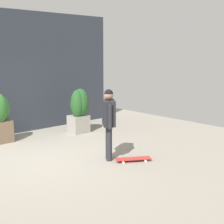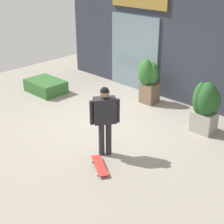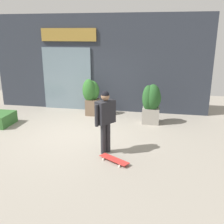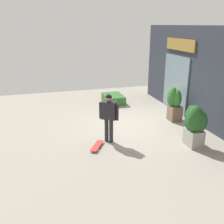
{
  "view_description": "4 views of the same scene",
  "coord_description": "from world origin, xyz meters",
  "px_view_note": "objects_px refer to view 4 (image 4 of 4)",
  "views": [
    {
      "loc": [
        -3.71,
        -6.42,
        2.43
      ],
      "look_at": [
        1.24,
        -1.03,
        1.08
      ],
      "focal_mm": 52.43,
      "sensor_mm": 36.0,
      "label": 1
    },
    {
      "loc": [
        5.78,
        -5.73,
        4.09
      ],
      "look_at": [
        1.24,
        -1.03,
        1.08
      ],
      "focal_mm": 54.29,
      "sensor_mm": 36.0,
      "label": 2
    },
    {
      "loc": [
        2.41,
        -7.12,
        2.98
      ],
      "look_at": [
        1.24,
        -1.03,
        1.08
      ],
      "focal_mm": 41.93,
      "sensor_mm": 36.0,
      "label": 3
    },
    {
      "loc": [
        8.44,
        -3.13,
        3.68
      ],
      "look_at": [
        1.24,
        -1.03,
        1.08
      ],
      "focal_mm": 40.7,
      "sensor_mm": 36.0,
      "label": 4
    }
  ],
  "objects_px": {
    "skateboarder": "(109,113)",
    "planter_box_left": "(195,123)",
    "planter_box_right": "(175,102)",
    "skateboard": "(97,146)"
  },
  "relations": [
    {
      "from": "skateboard",
      "to": "planter_box_left",
      "type": "distance_m",
      "value": 3.14
    },
    {
      "from": "skateboarder",
      "to": "planter_box_left",
      "type": "distance_m",
      "value": 2.72
    },
    {
      "from": "skateboard",
      "to": "planter_box_left",
      "type": "relative_size",
      "value": 0.58
    },
    {
      "from": "planter_box_left",
      "to": "planter_box_right",
      "type": "height_order",
      "value": "planter_box_right"
    },
    {
      "from": "skateboard",
      "to": "planter_box_left",
      "type": "height_order",
      "value": "planter_box_left"
    },
    {
      "from": "skateboard",
      "to": "planter_box_right",
      "type": "height_order",
      "value": "planter_box_right"
    },
    {
      "from": "skateboarder",
      "to": "skateboard",
      "type": "relative_size",
      "value": 2.05
    },
    {
      "from": "skateboard",
      "to": "planter_box_right",
      "type": "bearing_deg",
      "value": 144.53
    },
    {
      "from": "skateboard",
      "to": "planter_box_left",
      "type": "bearing_deg",
      "value": 107.63
    },
    {
      "from": "planter_box_right",
      "to": "planter_box_left",
      "type": "bearing_deg",
      "value": -13.68
    }
  ]
}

